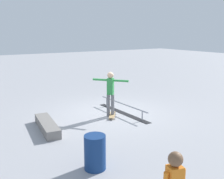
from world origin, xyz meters
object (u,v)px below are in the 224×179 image
object	(u,v)px
grind_rail	(123,109)
skater_main	(110,91)
skateboard_main	(112,115)
skate_ledge	(47,126)
trash_bin	(95,152)

from	to	relation	value
grind_rail	skater_main	world-z (taller)	skater_main
skater_main	skateboard_main	bearing A→B (deg)	-22.65
skate_ledge	skateboard_main	size ratio (longest dim) A/B	2.57
grind_rail	skate_ledge	size ratio (longest dim) A/B	1.54
grind_rail	skateboard_main	size ratio (longest dim) A/B	3.95
skate_ledge	skater_main	size ratio (longest dim) A/B	1.16
skater_main	trash_bin	bearing A→B (deg)	-77.88
grind_rail	trash_bin	size ratio (longest dim) A/B	3.69
skateboard_main	trash_bin	distance (m)	3.83
trash_bin	skate_ledge	bearing A→B (deg)	2.35
skate_ledge	skater_main	bearing A→B (deg)	-88.20
grind_rail	skateboard_main	world-z (taller)	grind_rail
skate_ledge	trash_bin	world-z (taller)	trash_bin
skater_main	trash_bin	world-z (taller)	skater_main
skate_ledge	skater_main	distance (m)	2.60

